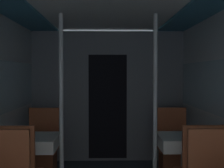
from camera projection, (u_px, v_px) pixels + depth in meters
The scene contains 7 objects.
bulkhead_far at pixel (108, 96), 5.26m from camera, with size 2.55×0.09×2.18m.
dining_table_left_1 at pixel (32, 145), 3.69m from camera, with size 0.62×0.62×0.73m.
chair_left_far_1 at pixel (42, 158), 4.30m from camera, with size 0.43×0.43×0.98m.
support_pole_left_1 at pixel (61, 106), 3.68m from camera, with size 0.05×0.05×2.18m.
dining_table_right_1 at pixel (184, 145), 3.73m from camera, with size 0.62×0.62×0.73m.
chair_right_far_1 at pixel (173, 158), 4.33m from camera, with size 0.43×0.43×0.98m.
support_pole_right_1 at pixel (155, 106), 3.71m from camera, with size 0.05×0.05×2.18m.
Camera 1 is at (-0.03, -1.10, 1.47)m, focal length 50.00 mm.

